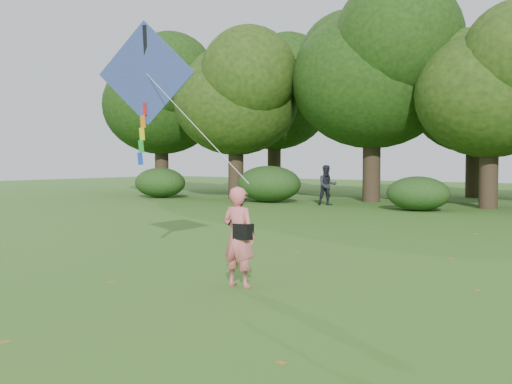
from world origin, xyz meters
The scene contains 7 objects.
ground centered at (0.00, 0.00, 0.00)m, with size 100.00×100.00×0.00m, color #265114.
man_kite_flyer centered at (-0.39, 0.30, 0.84)m, with size 0.62×0.40×1.69m, color #E26A6D.
bystander_left centered at (-8.56, 17.56, 0.93)m, with size 0.90×0.70×1.85m, color #23232F.
crossbody_bag centered at (-0.27, 0.27, 0.96)m, with size 0.43×0.20×0.69m.
flying_kite centered at (-3.57, 1.30, 3.86)m, with size 4.44×1.46×3.25m.
shrub_band centered at (-0.72, 17.60, 0.86)m, with size 39.15×3.22×1.88m.
fallen_leaves centered at (0.24, 4.07, 0.01)m, with size 9.12×15.93×0.01m.
Camera 1 is at (6.15, -8.17, 2.16)m, focal length 45.00 mm.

